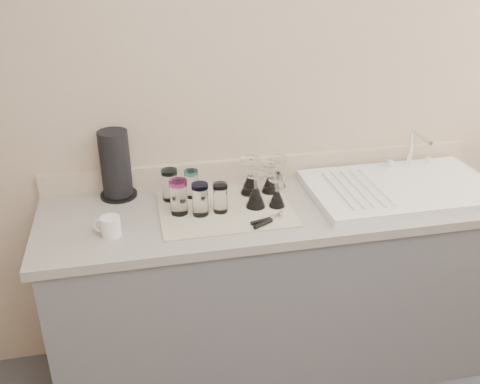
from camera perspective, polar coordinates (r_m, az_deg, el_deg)
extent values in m
cube|color=tan|center=(2.44, 2.86, 9.29)|extent=(3.50, 0.04, 2.50)
cube|color=slate|center=(2.56, 4.18, -10.60)|extent=(2.00, 0.60, 0.86)
cube|color=gray|center=(2.32, 4.54, -1.67)|extent=(2.06, 0.62, 0.04)
cube|color=white|center=(2.50, 16.76, 0.40)|extent=(0.82, 0.50, 0.03)
cylinder|color=silver|center=(2.68, 17.75, 4.56)|extent=(0.02, 0.02, 0.18)
cylinder|color=silver|center=(2.59, 18.82, 5.54)|extent=(0.02, 0.16, 0.02)
cylinder|color=silver|center=(2.66, 15.67, 3.04)|extent=(0.03, 0.03, 0.04)
cylinder|color=silver|center=(2.76, 19.37, 3.32)|extent=(0.03, 0.03, 0.04)
cube|color=beige|center=(2.25, -1.60, -1.82)|extent=(0.55, 0.42, 0.01)
cylinder|color=white|center=(2.31, -7.48, 0.57)|extent=(0.07, 0.07, 0.12)
cylinder|color=teal|center=(2.28, -7.58, 2.14)|extent=(0.07, 0.07, 0.02)
cylinder|color=white|center=(2.33, -5.20, 0.71)|extent=(0.06, 0.06, 0.11)
cylinder|color=teal|center=(2.30, -5.26, 2.10)|extent=(0.06, 0.06, 0.02)
cylinder|color=white|center=(2.19, -6.54, -0.75)|extent=(0.07, 0.07, 0.13)
cylinder|color=#E42DB6|center=(2.16, -6.63, 0.99)|extent=(0.07, 0.07, 0.02)
cylinder|color=white|center=(2.18, -4.26, -0.99)|extent=(0.07, 0.07, 0.12)
cylinder|color=#1B29D2|center=(2.15, -4.32, 0.64)|extent=(0.07, 0.07, 0.02)
cylinder|color=white|center=(2.20, -2.11, -0.81)|extent=(0.06, 0.06, 0.11)
cylinder|color=#BD97DE|center=(2.17, -2.14, 0.65)|extent=(0.06, 0.06, 0.02)
cone|color=white|center=(2.36, 1.13, 0.86)|extent=(0.09, 0.09, 0.09)
cylinder|color=white|center=(2.32, 1.15, 2.56)|extent=(0.01, 0.01, 0.07)
cylinder|color=white|center=(2.31, 1.16, 3.44)|extent=(0.09, 0.09, 0.01)
cone|color=white|center=(2.38, 3.21, 0.85)|extent=(0.08, 0.08, 0.07)
cylinder|color=white|center=(2.35, 3.25, 2.27)|extent=(0.01, 0.01, 0.06)
cylinder|color=white|center=(2.34, 3.27, 3.00)|extent=(0.08, 0.08, 0.01)
cone|color=white|center=(2.24, 1.68, -0.62)|extent=(0.09, 0.09, 0.08)
cylinder|color=white|center=(2.21, 1.71, 1.05)|extent=(0.01, 0.01, 0.06)
cylinder|color=white|center=(2.20, 1.72, 1.90)|extent=(0.09, 0.09, 0.01)
cone|color=white|center=(2.25, 3.96, -0.71)|extent=(0.07, 0.07, 0.07)
cylinder|color=white|center=(2.23, 4.01, 0.67)|extent=(0.01, 0.01, 0.05)
cylinder|color=white|center=(2.21, 4.03, 1.38)|extent=(0.07, 0.07, 0.01)
cone|color=white|center=(2.43, 4.01, 1.42)|extent=(0.08, 0.08, 0.07)
cylinder|color=white|center=(2.40, 4.06, 2.85)|extent=(0.01, 0.01, 0.06)
cylinder|color=white|center=(2.39, 4.08, 3.59)|extent=(0.08, 0.08, 0.01)
cube|color=silver|center=(2.16, 3.88, -2.75)|extent=(0.06, 0.05, 0.02)
cylinder|color=black|center=(2.12, 2.66, -3.32)|extent=(0.10, 0.07, 0.02)
cylinder|color=black|center=(2.14, 2.53, -3.06)|extent=(0.11, 0.04, 0.02)
cylinder|color=white|center=(2.11, -13.63, -3.59)|extent=(0.10, 0.10, 0.08)
torus|color=white|center=(2.12, -14.63, -3.51)|extent=(0.06, 0.03, 0.06)
cylinder|color=black|center=(2.42, -12.79, -0.28)|extent=(0.16, 0.16, 0.01)
cylinder|color=black|center=(2.36, -13.15, 3.00)|extent=(0.13, 0.13, 0.29)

